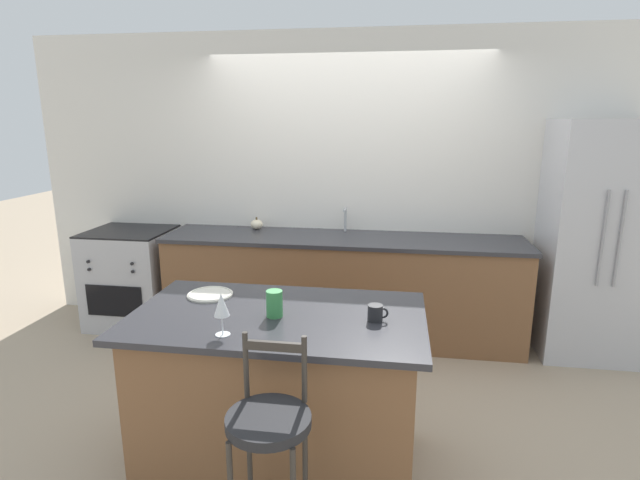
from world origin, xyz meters
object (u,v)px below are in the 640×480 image
object	(u,v)px
wine_glass	(221,306)
tumbler_cup	(274,304)
pumpkin_decoration	(257,224)
bar_stool_near	(270,447)
dinner_plate	(210,294)
oven_range	(133,277)
coffee_mug	(376,313)
refrigerator	(592,241)

from	to	relation	value
wine_glass	tumbler_cup	xyz separation A→B (m)	(0.19, 0.27, -0.08)
wine_glass	pumpkin_decoration	distance (m)	2.33
bar_stool_near	dinner_plate	distance (m)	1.14
bar_stool_near	pumpkin_decoration	xyz separation A→B (m)	(-0.80, 2.68, 0.37)
oven_range	pumpkin_decoration	world-z (taller)	pumpkin_decoration
bar_stool_near	wine_glass	xyz separation A→B (m)	(-0.33, 0.40, 0.46)
wine_glass	coffee_mug	distance (m)	0.79
refrigerator	bar_stool_near	bearing A→B (deg)	-130.03
pumpkin_decoration	tumbler_cup	bearing A→B (deg)	-71.65
dinner_plate	tumbler_cup	world-z (taller)	tumbler_cup
dinner_plate	tumbler_cup	size ratio (longest dim) A/B	1.88
refrigerator	tumbler_cup	size ratio (longest dim) A/B	13.53
oven_range	tumbler_cup	xyz separation A→B (m)	(1.85, -1.80, 0.52)
dinner_plate	tumbler_cup	xyz separation A→B (m)	(0.46, -0.25, 0.06)
refrigerator	pumpkin_decoration	world-z (taller)	refrigerator
oven_range	tumbler_cup	world-z (taller)	tumbler_cup
pumpkin_decoration	refrigerator	bearing A→B (deg)	-4.01
bar_stool_near	wine_glass	world-z (taller)	wine_glass
coffee_mug	tumbler_cup	world-z (taller)	tumbler_cup
dinner_plate	wine_glass	xyz separation A→B (m)	(0.26, -0.52, 0.14)
refrigerator	wine_glass	world-z (taller)	refrigerator
oven_range	pumpkin_decoration	xyz separation A→B (m)	(1.18, 0.21, 0.51)
dinner_plate	coffee_mug	bearing A→B (deg)	-13.00
wine_glass	oven_range	bearing A→B (deg)	128.65
refrigerator	wine_glass	distance (m)	3.18
refrigerator	dinner_plate	xyz separation A→B (m)	(-2.67, -1.55, -0.05)
oven_range	dinner_plate	bearing A→B (deg)	-48.05
wine_glass	tumbler_cup	bearing A→B (deg)	54.23
tumbler_cup	pumpkin_decoration	size ratio (longest dim) A/B	1.25
oven_range	pumpkin_decoration	distance (m)	1.31
oven_range	coffee_mug	bearing A→B (deg)	-36.69
coffee_mug	dinner_plate	bearing A→B (deg)	167.00
wine_glass	refrigerator	bearing A→B (deg)	40.76
dinner_plate	wine_glass	size ratio (longest dim) A/B	1.25
refrigerator	bar_stool_near	xyz separation A→B (m)	(-2.08, -2.47, -0.36)
dinner_plate	pumpkin_decoration	xyz separation A→B (m)	(-0.21, 1.76, 0.05)
coffee_mug	pumpkin_decoration	xyz separation A→B (m)	(-1.20, 1.98, 0.02)
wine_glass	tumbler_cup	distance (m)	0.34
refrigerator	coffee_mug	bearing A→B (deg)	-133.27
oven_range	wine_glass	size ratio (longest dim) A/B	4.28
bar_stool_near	coffee_mug	distance (m)	0.87
bar_stool_near	tumbler_cup	world-z (taller)	bar_stool_near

